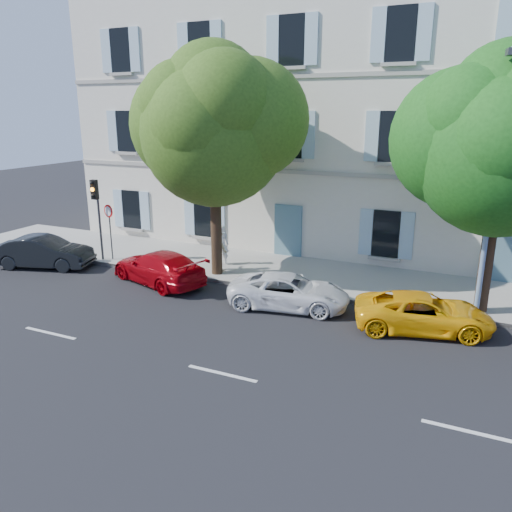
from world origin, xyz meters
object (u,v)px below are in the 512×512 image
at_px(traffic_light, 96,203).
at_px(pedestrian_a, 222,245).
at_px(tree_right, 501,151).
at_px(car_yellow_supercar, 423,313).
at_px(car_dark_sedan, 44,252).
at_px(car_red_coupe, 159,267).
at_px(street_lamp, 494,174).
at_px(road_sign, 109,220).
at_px(car_white_coupe, 289,291).
at_px(pedestrian_b, 219,251).
at_px(tree_left, 214,133).

distance_m(traffic_light, pedestrian_a, 5.77).
bearing_deg(tree_right, car_yellow_supercar, -128.39).
xyz_separation_m(car_dark_sedan, car_red_coupe, (5.75, 0.34, -0.04)).
xyz_separation_m(car_dark_sedan, traffic_light, (1.83, 1.50, 2.07)).
bearing_deg(car_dark_sedan, pedestrian_a, -82.65).
relative_size(street_lamp, pedestrian_a, 4.66).
bearing_deg(road_sign, car_white_coupe, -10.80).
xyz_separation_m(car_red_coupe, car_yellow_supercar, (10.10, -0.36, -0.07)).
bearing_deg(car_yellow_supercar, tree_right, -52.58).
height_order(street_lamp, pedestrian_b, street_lamp).
bearing_deg(car_white_coupe, tree_left, 54.45).
bearing_deg(traffic_light, pedestrian_a, 17.67).
relative_size(car_white_coupe, pedestrian_a, 2.39).
relative_size(car_red_coupe, pedestrian_b, 2.71).
height_order(car_white_coupe, pedestrian_b, pedestrian_b).
xyz_separation_m(car_white_coupe, pedestrian_b, (-4.03, 2.38, 0.39)).
distance_m(tree_right, pedestrian_a, 11.34).
bearing_deg(road_sign, car_yellow_supercar, -7.62).
bearing_deg(pedestrian_a, road_sign, -13.55).
bearing_deg(car_yellow_supercar, pedestrian_b, 59.74).
bearing_deg(car_yellow_supercar, road_sign, 68.20).
relative_size(tree_right, road_sign, 3.29).
xyz_separation_m(tree_left, tree_right, (9.97, 0.07, -0.35)).
height_order(car_white_coupe, road_sign, road_sign).
bearing_deg(car_dark_sedan, car_red_coupe, -103.39).
xyz_separation_m(car_white_coupe, car_yellow_supercar, (4.48, -0.08, 0.00)).
distance_m(car_yellow_supercar, street_lamp, 4.70).
xyz_separation_m(tree_right, street_lamp, (-0.12, -0.50, -0.65)).
relative_size(tree_left, traffic_light, 2.42).
bearing_deg(car_dark_sedan, car_yellow_supercar, -106.87).
relative_size(car_dark_sedan, car_red_coupe, 0.94).
relative_size(car_red_coupe, traffic_light, 1.24).
xyz_separation_m(street_lamp, pedestrian_a, (-10.28, 1.65, -3.74)).
xyz_separation_m(car_white_coupe, traffic_light, (-9.54, 1.45, 2.18)).
xyz_separation_m(car_red_coupe, street_lamp, (11.61, 1.18, 4.11)).
height_order(tree_right, pedestrian_a, tree_right).
bearing_deg(tree_right, tree_left, -179.60).
bearing_deg(pedestrian_b, car_dark_sedan, 48.28).
height_order(tree_left, pedestrian_b, tree_left).
bearing_deg(car_yellow_supercar, street_lamp, -58.43).
bearing_deg(car_yellow_supercar, tree_left, 62.49).
bearing_deg(tree_left, traffic_light, -175.40).
xyz_separation_m(car_red_coupe, road_sign, (-3.54, 1.46, 1.30)).
xyz_separation_m(car_yellow_supercar, traffic_light, (-14.02, 1.52, 2.17)).
bearing_deg(traffic_light, car_red_coupe, -16.49).
distance_m(car_white_coupe, tree_left, 6.75).
bearing_deg(tree_left, car_yellow_supercar, -13.33).
height_order(traffic_light, pedestrian_a, traffic_light).
distance_m(car_yellow_supercar, pedestrian_a, 9.35).
xyz_separation_m(car_white_coupe, tree_left, (-3.87, 1.90, 5.19)).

